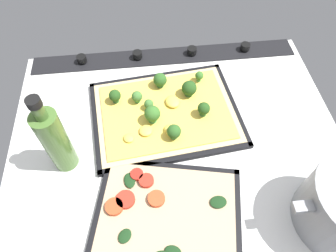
{
  "coord_description": "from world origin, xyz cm",
  "views": [
    {
      "loc": [
        6.61,
        37.74,
        62.97
      ],
      "look_at": [
        2.18,
        -2.64,
        4.7
      ],
      "focal_mm": 32.5,
      "sensor_mm": 36.0,
      "label": 1
    }
  ],
  "objects_px": {
    "broccoli_pizza": "(165,110)",
    "veggie_pizza_back": "(164,220)",
    "baking_tray_front": "(166,115)",
    "baking_tray_back": "(167,223)",
    "oil_bottle": "(55,140)"
  },
  "relations": [
    {
      "from": "broccoli_pizza",
      "to": "veggie_pizza_back",
      "type": "xyz_separation_m",
      "value": [
        0.03,
        0.28,
        -0.01
      ]
    },
    {
      "from": "baking_tray_front",
      "to": "baking_tray_back",
      "type": "xyz_separation_m",
      "value": [
        0.03,
        0.28,
        0.0
      ]
    },
    {
      "from": "baking_tray_back",
      "to": "veggie_pizza_back",
      "type": "height_order",
      "value": "veggie_pizza_back"
    },
    {
      "from": "broccoli_pizza",
      "to": "oil_bottle",
      "type": "bearing_deg",
      "value": 24.57
    },
    {
      "from": "veggie_pizza_back",
      "to": "oil_bottle",
      "type": "bearing_deg",
      "value": -38.04
    },
    {
      "from": "baking_tray_front",
      "to": "veggie_pizza_back",
      "type": "bearing_deg",
      "value": 83.07
    },
    {
      "from": "baking_tray_back",
      "to": "broccoli_pizza",
      "type": "bearing_deg",
      "value": -95.47
    },
    {
      "from": "veggie_pizza_back",
      "to": "broccoli_pizza",
      "type": "bearing_deg",
      "value": -96.83
    },
    {
      "from": "baking_tray_front",
      "to": "veggie_pizza_back",
      "type": "relative_size",
      "value": 1.23
    },
    {
      "from": "veggie_pizza_back",
      "to": "oil_bottle",
      "type": "relative_size",
      "value": 1.43
    },
    {
      "from": "baking_tray_front",
      "to": "oil_bottle",
      "type": "distance_m",
      "value": 0.28
    },
    {
      "from": "baking_tray_front",
      "to": "veggie_pizza_back",
      "type": "distance_m",
      "value": 0.27
    },
    {
      "from": "baking_tray_back",
      "to": "oil_bottle",
      "type": "height_order",
      "value": "oil_bottle"
    },
    {
      "from": "veggie_pizza_back",
      "to": "oil_bottle",
      "type": "xyz_separation_m",
      "value": [
        0.21,
        -0.16,
        0.08
      ]
    },
    {
      "from": "baking_tray_front",
      "to": "broccoli_pizza",
      "type": "bearing_deg",
      "value": -84.93
    }
  ]
}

